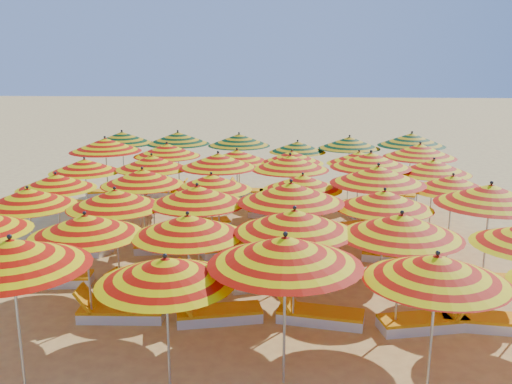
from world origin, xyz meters
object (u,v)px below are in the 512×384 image
at_px(umbrella_28, 371,160).
at_px(umbrella_39, 298,147).
at_px(umbrella_17, 491,194).
at_px(lounger_7, 144,279).
at_px(umbrella_23, 453,183).
at_px(lounger_11, 164,246).
at_px(lounger_3, 318,315).
at_px(lounger_8, 264,280).
at_px(umbrella_37, 178,138).
at_px(umbrella_20, 211,182).
at_px(beachgoer_a, 146,210).
at_px(umbrella_24, 85,166).
at_px(umbrella_13, 115,199).
at_px(umbrella_25, 152,162).
at_px(umbrella_2, 166,271).
at_px(umbrella_31, 167,150).
at_px(umbrella_16, 384,200).
at_px(lounger_20, 374,211).
at_px(lounger_6, 52,278).
at_px(umbrella_9, 295,221).
at_px(lounger_19, 273,212).
at_px(umbrella_26, 218,161).
at_px(lounger_5, 484,321).
at_px(lounger_14, 394,256).
at_px(umbrella_33, 292,157).
at_px(umbrella_1, 11,253).
at_px(lounger_17, 351,227).
at_px(umbrella_27, 290,162).
at_px(umbrella_41, 412,139).
at_px(lounger_2, 217,314).
at_px(umbrella_30, 105,145).
at_px(lounger_23, 253,192).
at_px(umbrella_19, 142,177).
at_px(umbrella_14, 197,195).
at_px(lounger_13, 283,247).
at_px(lounger_24, 283,193).
at_px(lounger_18, 94,206).
at_px(lounger_25, 391,195).
at_px(umbrella_3, 285,251).
at_px(umbrella_21, 303,182).
at_px(umbrella_18, 56,182).
at_px(umbrella_8, 188,225).
at_px(umbrella_7, 85,225).
at_px(lounger_10, 84,246).
at_px(umbrella_10, 401,226).
at_px(lounger_22, 165,193).
at_px(lounger_16, 200,224).
at_px(lounger_15, 103,226).
at_px(umbrella_38, 239,140).
at_px(lounger_1, 119,312).
at_px(umbrella_35, 420,151).

xyz_separation_m(umbrella_28, umbrella_39, (-2.10, 4.10, -0.27)).
bearing_deg(umbrella_17, lounger_7, -178.51).
relative_size(umbrella_23, lounger_11, 1.48).
xyz_separation_m(lounger_3, lounger_8, (-1.17, 1.73, 0.00)).
bearing_deg(umbrella_37, umbrella_20, -71.58).
height_order(umbrella_39, beachgoer_a, umbrella_39).
bearing_deg(umbrella_37, umbrella_24, -113.61).
distance_m(umbrella_13, umbrella_25, 4.45).
height_order(umbrella_20, lounger_11, umbrella_20).
height_order(umbrella_2, umbrella_31, umbrella_31).
distance_m(umbrella_16, umbrella_17, 2.27).
relative_size(umbrella_13, umbrella_39, 1.01).
bearing_deg(lounger_20, umbrella_24, 174.27).
bearing_deg(lounger_6, umbrella_20, -151.69).
relative_size(umbrella_2, umbrella_13, 0.84).
xyz_separation_m(umbrella_9, lounger_19, (-0.66, 7.82, -2.00)).
xyz_separation_m(umbrella_26, lounger_5, (5.97, -6.08, -2.00)).
bearing_deg(lounger_14, umbrella_25, -5.55).
bearing_deg(umbrella_23, umbrella_33, 137.22).
height_order(umbrella_1, lounger_17, umbrella_1).
xyz_separation_m(umbrella_27, umbrella_41, (4.34, 4.16, 0.12)).
height_order(umbrella_1, lounger_2, umbrella_1).
relative_size(umbrella_30, lounger_11, 1.51).
bearing_deg(lounger_5, lounger_23, -56.62).
xyz_separation_m(umbrella_17, umbrella_26, (-6.52, 4.18, -0.08)).
distance_m(umbrella_19, umbrella_27, 4.36).
bearing_deg(umbrella_14, umbrella_39, 73.93).
bearing_deg(lounger_2, lounger_13, -120.15).
bearing_deg(umbrella_19, lounger_24, 60.27).
xyz_separation_m(lounger_18, lounger_25, (10.50, 2.15, 0.00)).
bearing_deg(lounger_2, lounger_5, 166.71).
xyz_separation_m(umbrella_3, umbrella_21, (0.38, 6.30, -0.31)).
height_order(umbrella_18, lounger_14, umbrella_18).
xyz_separation_m(umbrella_8, lounger_20, (4.75, 8.22, -1.89)).
relative_size(umbrella_7, lounger_10, 1.47).
relative_size(umbrella_24, beachgoer_a, 1.96).
bearing_deg(lounger_10, umbrella_14, -4.69).
height_order(umbrella_10, lounger_13, umbrella_10).
bearing_deg(umbrella_21, lounger_22, 129.78).
bearing_deg(lounger_16, umbrella_1, 60.02).
distance_m(umbrella_14, lounger_15, 5.50).
relative_size(umbrella_38, lounger_3, 1.68).
bearing_deg(lounger_1, umbrella_39, -111.96).
height_order(umbrella_18, lounger_11, umbrella_18).
bearing_deg(lounger_16, lounger_17, 158.93).
bearing_deg(lounger_15, umbrella_30, -58.36).
distance_m(umbrella_30, lounger_23, 5.73).
distance_m(lounger_5, lounger_20, 8.10).
bearing_deg(umbrella_35, lounger_15, -167.02).
relative_size(umbrella_30, lounger_14, 1.50).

